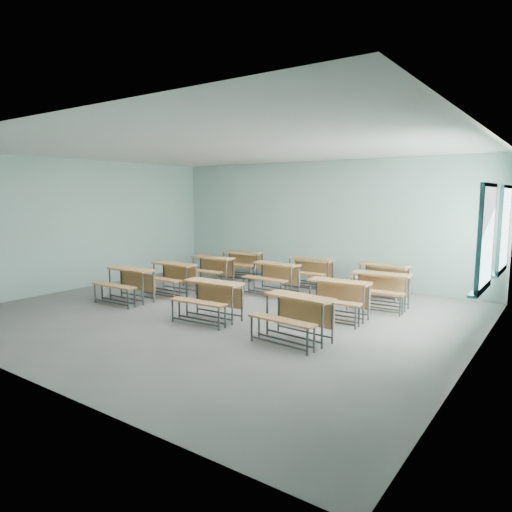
# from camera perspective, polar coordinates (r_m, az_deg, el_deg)

# --- Properties ---
(room) EXTENTS (9.04, 8.04, 3.24)m
(room) POSITION_cam_1_polar(r_m,az_deg,el_deg) (8.83, -3.50, 2.94)
(room) COLOR slate
(room) RESTS_ON ground
(desk_unit_r0c0) EXTENTS (1.17, 0.79, 0.72)m
(desk_unit_r0c0) POSITION_cam_1_polar(r_m,az_deg,el_deg) (10.31, -15.78, -2.89)
(desk_unit_r0c0) COLOR #A26C3A
(desk_unit_r0c0) RESTS_ON ground
(desk_unit_r0c1) EXTENTS (1.19, 0.83, 0.72)m
(desk_unit_r0c1) POSITION_cam_1_polar(r_m,az_deg,el_deg) (8.52, -5.74, -4.83)
(desk_unit_r0c1) COLOR #A26C3A
(desk_unit_r0c1) RESTS_ON ground
(desk_unit_r0c2) EXTENTS (1.22, 0.87, 0.72)m
(desk_unit_r0c2) POSITION_cam_1_polar(r_m,az_deg,el_deg) (7.32, 4.93, -6.91)
(desk_unit_r0c2) COLOR #A26C3A
(desk_unit_r0c2) RESTS_ON ground
(desk_unit_r1c0) EXTENTS (1.16, 0.78, 0.72)m
(desk_unit_r1c0) POSITION_cam_1_polar(r_m,az_deg,el_deg) (10.88, -10.53, -2.18)
(desk_unit_r1c0) COLOR #A26C3A
(desk_unit_r1c0) RESTS_ON ground
(desk_unit_r1c2) EXTENTS (1.20, 0.84, 0.72)m
(desk_unit_r1c2) POSITION_cam_1_polar(r_m,az_deg,el_deg) (8.67, 10.07, -4.69)
(desk_unit_r1c2) COLOR #A26C3A
(desk_unit_r1c2) RESTS_ON ground
(desk_unit_r2c0) EXTENTS (1.20, 0.84, 0.72)m
(desk_unit_r2c0) POSITION_cam_1_polar(r_m,az_deg,el_deg) (11.84, -5.71, -1.29)
(desk_unit_r2c0) COLOR #A26C3A
(desk_unit_r2c0) RESTS_ON ground
(desk_unit_r2c1) EXTENTS (1.20, 0.84, 0.72)m
(desk_unit_r2c1) POSITION_cam_1_polar(r_m,az_deg,el_deg) (10.69, 2.20, -2.23)
(desk_unit_r2c1) COLOR #A26C3A
(desk_unit_r2c1) RESTS_ON ground
(desk_unit_r2c2) EXTENTS (1.21, 0.86, 0.72)m
(desk_unit_r2c2) POSITION_cam_1_polar(r_m,az_deg,el_deg) (9.69, 15.20, -3.54)
(desk_unit_r2c2) COLOR #A26C3A
(desk_unit_r2c2) RESTS_ON ground
(desk_unit_r3c0) EXTENTS (1.25, 0.93, 0.72)m
(desk_unit_r3c0) POSITION_cam_1_polar(r_m,az_deg,el_deg) (12.81, -1.90, -0.57)
(desk_unit_r3c0) COLOR #A26C3A
(desk_unit_r3c0) RESTS_ON ground
(desk_unit_r3c1) EXTENTS (1.19, 0.82, 0.72)m
(desk_unit_r3c1) POSITION_cam_1_polar(r_m,az_deg,el_deg) (11.57, 6.63, -1.52)
(desk_unit_r3c1) COLOR #A26C3A
(desk_unit_r3c1) RESTS_ON ground
(desk_unit_r3c2) EXTENTS (1.23, 0.88, 0.72)m
(desk_unit_r3c2) POSITION_cam_1_polar(r_m,az_deg,el_deg) (10.91, 15.46, -2.31)
(desk_unit_r3c2) COLOR #A26C3A
(desk_unit_r3c2) RESTS_ON ground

